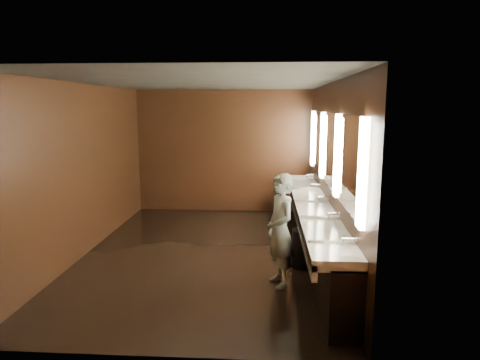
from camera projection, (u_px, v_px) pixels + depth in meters
name	position (u px, v px, depth m)	size (l,w,h in m)	color
floor	(206.00, 253.00, 7.15)	(6.00, 6.00, 0.00)	black
ceiling	(204.00, 82.00, 6.67)	(4.00, 6.00, 0.02)	#2D2D2B
wall_back	(224.00, 151.00, 9.86)	(4.00, 0.02, 2.80)	black
wall_front	(159.00, 219.00, 3.96)	(4.00, 0.02, 2.80)	black
wall_left	(85.00, 170.00, 7.03)	(0.02, 6.00, 2.80)	black
wall_right	(330.00, 172.00, 6.79)	(0.02, 6.00, 2.80)	black
sink_counter	(315.00, 227.00, 6.95)	(0.55, 5.40, 1.01)	black
mirror_band	(330.00, 150.00, 6.73)	(0.06, 5.03, 1.15)	#FFF0CD
person	(280.00, 230.00, 5.76)	(0.57, 0.37, 1.55)	#82ACC3
trash_bin	(304.00, 248.00, 6.51)	(0.38, 0.38, 0.58)	black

